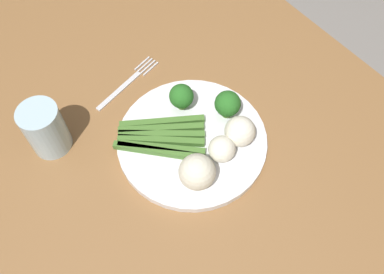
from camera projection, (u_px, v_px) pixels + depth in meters
name	position (u px, v px, depth m)	size (l,w,h in m)	color
ground_plane	(184.00, 255.00, 1.39)	(6.00, 6.00, 0.02)	gray
dining_table	(178.00, 169.00, 0.84)	(1.38, 0.87, 0.73)	olive
plate	(192.00, 141.00, 0.75)	(0.27, 0.27, 0.01)	white
asparagus_bundle	(160.00, 138.00, 0.74)	(0.16, 0.17, 0.01)	#47752D
broccoli_back_right	(228.00, 104.00, 0.75)	(0.05, 0.05, 0.06)	#568E33
broccoli_outer_edge	(181.00, 96.00, 0.76)	(0.05, 0.05, 0.06)	#568E33
cauliflower_back	(197.00, 172.00, 0.68)	(0.06, 0.06, 0.06)	silver
cauliflower_left	(222.00, 149.00, 0.71)	(0.05, 0.05, 0.05)	white
cauliflower_near_center	(240.00, 131.00, 0.72)	(0.06, 0.06, 0.06)	white
fork	(128.00, 83.00, 0.83)	(0.06, 0.16, 0.00)	silver
water_glass	(45.00, 129.00, 0.72)	(0.07, 0.07, 0.10)	silver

